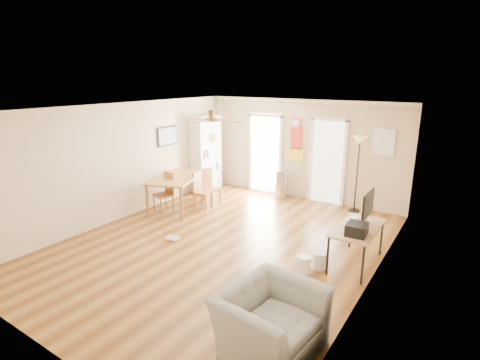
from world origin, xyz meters
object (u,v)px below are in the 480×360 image
Objects in this scene: dining_table at (177,192)px; torchiere_lamp at (357,175)px; wastebasket_b at (304,264)px; trash_can at (281,184)px; computer_desk at (356,246)px; armchair at (270,321)px; wastebasket_a at (319,260)px; printer at (357,229)px; dining_chair_right_a at (211,187)px; dining_chair_right_b at (203,190)px; bookshelf at (206,154)px; dining_chair_near at (163,193)px.

dining_table is 4.35m from torchiere_lamp.
torchiere_lamp reaches higher than wastebasket_b.
computer_desk is (2.77, -2.61, -0.03)m from trash_can.
wastebasket_a is at bearing 13.14° from armchair.
printer is (4.60, -0.78, 0.38)m from dining_table.
dining_chair_right_a reaches higher than dining_chair_right_b.
printer is (4.97, -2.40, -0.26)m from bookshelf.
dining_table is 4.08m from wastebasket_b.
dining_chair_right_a is 0.71× the size of computer_desk.
dining_chair_right_b is 4.06m from computer_desk.
bookshelf reaches higher than wastebasket_a.
dining_chair_right_b is at bearing -123.49° from trash_can.
computer_desk is at bearing -5.68° from dining_table.
dining_chair_right_a reaches higher than wastebasket_b.
armchair is (3.75, -3.41, -0.08)m from dining_chair_right_b.
dining_table is at bearing -149.85° from torchiere_lamp.
torchiere_lamp is at bearing 96.14° from wastebasket_a.
bookshelf is 1.69m from dining_chair_right_b.
torchiere_lamp reaches higher than dining_chair_right_b.
dining_chair_right_b reaches higher than armchair.
torchiere_lamp is 6.45× the size of wastebasket_b.
dining_table is 1.38× the size of armchair.
wastebasket_b is at bearing -16.97° from dining_table.
computer_desk is 3.52× the size of printer.
bookshelf is at bearing 51.72° from armchair.
dining_chair_right_a is (0.55, 0.65, 0.05)m from dining_table.
armchair is at bearing -140.62° from dining_chair_right_b.
printer reaches higher than dining_table.
dining_table is at bearing -90.85° from bookshelf.
wastebasket_a is (4.16, -0.54, -0.33)m from dining_chair_near.
dining_chair_near reaches higher than wastebasket_b.
dining_chair_near is 0.81× the size of armchair.
dining_chair_right_b is at bearing -150.04° from torchiere_lamp.
dining_chair_near is 4.63m from computer_desk.
bookshelf is 1.63× the size of computer_desk.
dining_chair_right_a is at bearing 52.09° from armchair.
dining_chair_near is at bearing 168.59° from wastebasket_b.
torchiere_lamp is at bearing 102.13° from printer.
dining_table reaches higher than trash_can.
printer is 0.31× the size of armchair.
dining_chair_right_a is at bearing 151.25° from wastebasket_b.
wastebasket_a is (0.33, -3.09, -0.77)m from torchiere_lamp.
wastebasket_a is at bearing -53.12° from trash_can.
dining_chair_right_b is (0.92, -1.29, -0.59)m from bookshelf.
dining_chair_near is 0.74× the size of computer_desk.
wastebasket_b is at bearing 3.53° from dining_chair_near.
dining_chair_right_a is 3.56m from torchiere_lamp.
bookshelf reaches higher than trash_can.
trash_can is at bearing -179.66° from torchiere_lamp.
trash_can is at bearing 0.39° from bookshelf.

